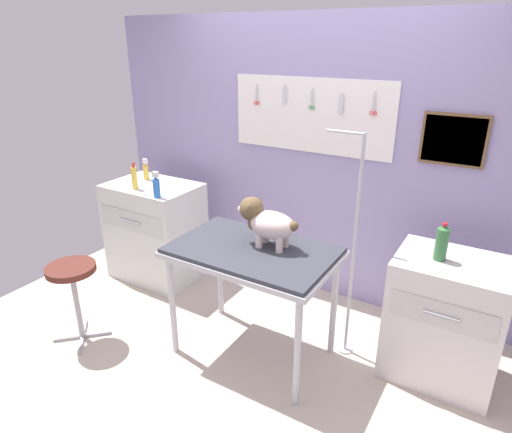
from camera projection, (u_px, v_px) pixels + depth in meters
ground at (230, 367)px, 3.07m from camera, size 4.40×4.00×0.04m
rear_wall_panel at (315, 162)px, 3.64m from camera, size 4.00×0.09×2.30m
grooming_table at (253, 259)px, 2.92m from camera, size 1.08×0.69×0.83m
grooming_arm at (352, 259)px, 2.94m from camera, size 0.30×0.11×1.58m
dog at (266, 222)px, 2.87m from camera, size 0.44×0.22×0.32m
counter_left at (156, 231)px, 4.08m from camera, size 0.80×0.58×0.90m
cabinet_right at (444, 319)px, 2.85m from camera, size 0.68×0.54×0.85m
stool at (73, 280)px, 3.16m from camera, size 0.35×0.35×0.61m
shampoo_bottle at (146, 171)px, 4.02m from camera, size 0.05×0.05×0.19m
spray_bottle_tall at (134, 178)px, 3.76m from camera, size 0.05×0.05×0.24m
pump_bottle_white at (156, 186)px, 3.56m from camera, size 0.06×0.06×0.22m
soda_bottle at (442, 243)px, 2.67m from camera, size 0.08×0.08×0.24m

